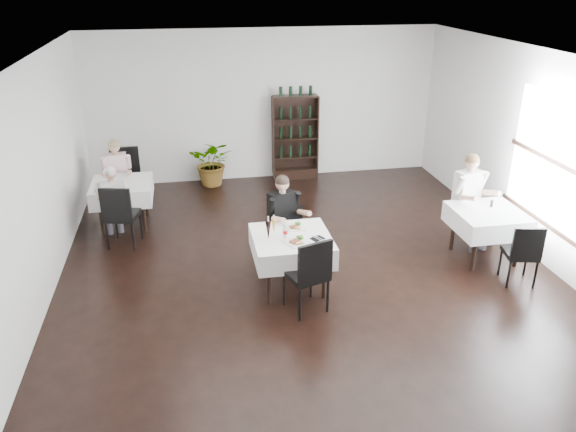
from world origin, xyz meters
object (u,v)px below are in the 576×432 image
object	(u,v)px
wine_shelf	(295,138)
potted_tree	(213,162)
main_table	(291,246)
diner_main	(285,214)

from	to	relation	value
wine_shelf	potted_tree	xyz separation A→B (m)	(-1.70, -0.11, -0.37)
main_table	potted_tree	size ratio (longest dim) A/B	1.09
wine_shelf	diner_main	world-z (taller)	wine_shelf
wine_shelf	main_table	world-z (taller)	wine_shelf
wine_shelf	potted_tree	world-z (taller)	wine_shelf
main_table	diner_main	size ratio (longest dim) A/B	0.75
wine_shelf	main_table	bearing A→B (deg)	-101.78
potted_tree	wine_shelf	bearing A→B (deg)	3.85
wine_shelf	main_table	size ratio (longest dim) A/B	1.70
diner_main	wine_shelf	bearing A→B (deg)	76.58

